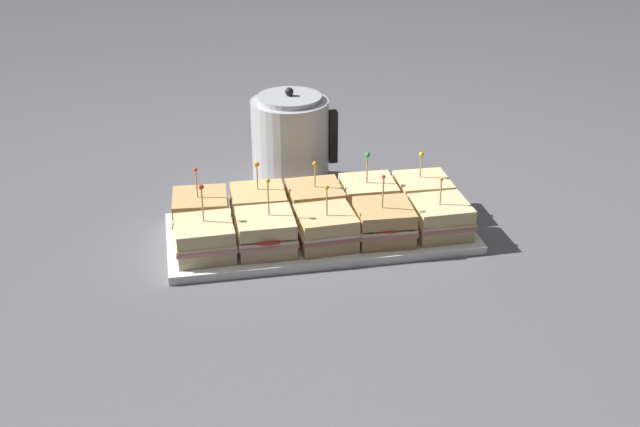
{
  "coord_description": "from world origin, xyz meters",
  "views": [
    {
      "loc": [
        -0.29,
        -1.49,
        0.82
      ],
      "look_at": [
        0.0,
        0.0,
        0.06
      ],
      "focal_mm": 45.0,
      "sensor_mm": 36.0,
      "label": 1
    }
  ],
  "objects_px": {
    "serving_platter": "(320,233)",
    "sandwich_back_right": "(368,197)",
    "kettle_steel": "(291,142)",
    "sandwich_front_far_left": "(205,239)",
    "sandwich_back_center": "(314,202)",
    "sandwich_back_far_left": "(201,212)",
    "sandwich_front_center": "(325,228)",
    "sandwich_front_right": "(384,223)",
    "sandwich_back_far_right": "(423,193)",
    "sandwich_front_far_right": "(440,218)",
    "sandwich_front_left": "(266,233)",
    "sandwich_back_left": "(258,207)"
  },
  "relations": [
    {
      "from": "sandwich_back_left",
      "to": "sandwich_back_far_right",
      "type": "height_order",
      "value": "sandwich_back_left"
    },
    {
      "from": "sandwich_front_right",
      "to": "sandwich_back_center",
      "type": "xyz_separation_m",
      "value": [
        -0.12,
        0.12,
        -0.0
      ]
    },
    {
      "from": "sandwich_back_far_left",
      "to": "kettle_steel",
      "type": "distance_m",
      "value": 0.32
    },
    {
      "from": "sandwich_front_right",
      "to": "sandwich_front_far_right",
      "type": "bearing_deg",
      "value": 1.23
    },
    {
      "from": "sandwich_front_far_left",
      "to": "sandwich_back_far_left",
      "type": "height_order",
      "value": "sandwich_front_far_left"
    },
    {
      "from": "serving_platter",
      "to": "kettle_steel",
      "type": "relative_size",
      "value": 2.62
    },
    {
      "from": "sandwich_front_far_left",
      "to": "sandwich_front_right",
      "type": "relative_size",
      "value": 1.02
    },
    {
      "from": "serving_platter",
      "to": "sandwich_back_far_right",
      "type": "bearing_deg",
      "value": 14.41
    },
    {
      "from": "serving_platter",
      "to": "sandwich_back_right",
      "type": "bearing_deg",
      "value": 27.54
    },
    {
      "from": "sandwich_back_center",
      "to": "sandwich_back_far_right",
      "type": "height_order",
      "value": "sandwich_back_center"
    },
    {
      "from": "sandwich_back_far_left",
      "to": "sandwich_front_center",
      "type": "bearing_deg",
      "value": -26.27
    },
    {
      "from": "sandwich_front_far_left",
      "to": "sandwich_back_center",
      "type": "xyz_separation_m",
      "value": [
        0.25,
        0.12,
        0.0
      ]
    },
    {
      "from": "sandwich_back_left",
      "to": "sandwich_front_far_left",
      "type": "bearing_deg",
      "value": -135.31
    },
    {
      "from": "sandwich_front_far_right",
      "to": "sandwich_back_left",
      "type": "relative_size",
      "value": 0.96
    },
    {
      "from": "sandwich_front_far_left",
      "to": "sandwich_back_left",
      "type": "height_order",
      "value": "sandwich_front_far_left"
    },
    {
      "from": "serving_platter",
      "to": "sandwich_front_far_right",
      "type": "xyz_separation_m",
      "value": [
        0.25,
        -0.06,
        0.04
      ]
    },
    {
      "from": "serving_platter",
      "to": "sandwich_front_far_left",
      "type": "bearing_deg",
      "value": -166.22
    },
    {
      "from": "sandwich_back_far_left",
      "to": "sandwich_front_right",
      "type": "bearing_deg",
      "value": -18.45
    },
    {
      "from": "sandwich_back_left",
      "to": "kettle_steel",
      "type": "relative_size",
      "value": 0.56
    },
    {
      "from": "sandwich_front_far_left",
      "to": "sandwich_front_left",
      "type": "bearing_deg",
      "value": -0.56
    },
    {
      "from": "serving_platter",
      "to": "sandwich_front_left",
      "type": "bearing_deg",
      "value": -153.51
    },
    {
      "from": "sandwich_front_left",
      "to": "sandwich_back_far_right",
      "type": "xyz_separation_m",
      "value": [
        0.37,
        0.13,
        -0.0
      ]
    },
    {
      "from": "serving_platter",
      "to": "sandwich_front_right",
      "type": "relative_size",
      "value": 4.35
    },
    {
      "from": "sandwich_front_far_left",
      "to": "sandwich_front_far_right",
      "type": "bearing_deg",
      "value": -0.01
    },
    {
      "from": "sandwich_back_right",
      "to": "sandwich_front_far_right",
      "type": "bearing_deg",
      "value": -44.78
    },
    {
      "from": "sandwich_front_center",
      "to": "sandwich_back_right",
      "type": "distance_m",
      "value": 0.18
    },
    {
      "from": "sandwich_back_left",
      "to": "sandwich_back_right",
      "type": "xyz_separation_m",
      "value": [
        0.25,
        0.0,
        0.0
      ]
    },
    {
      "from": "sandwich_back_far_left",
      "to": "sandwich_back_center",
      "type": "distance_m",
      "value": 0.25
    },
    {
      "from": "sandwich_back_far_left",
      "to": "kettle_steel",
      "type": "xyz_separation_m",
      "value": [
        0.23,
        0.22,
        0.06
      ]
    },
    {
      "from": "sandwich_front_right",
      "to": "kettle_steel",
      "type": "distance_m",
      "value": 0.38
    },
    {
      "from": "kettle_steel",
      "to": "sandwich_back_far_left",
      "type": "bearing_deg",
      "value": -136.33
    },
    {
      "from": "sandwich_front_center",
      "to": "sandwich_front_far_right",
      "type": "xyz_separation_m",
      "value": [
        0.25,
        0.0,
        -0.0
      ]
    },
    {
      "from": "serving_platter",
      "to": "sandwich_front_far_left",
      "type": "height_order",
      "value": "sandwich_front_far_left"
    },
    {
      "from": "sandwich_front_center",
      "to": "sandwich_back_right",
      "type": "xyz_separation_m",
      "value": [
        0.12,
        0.12,
        0.0
      ]
    },
    {
      "from": "sandwich_front_far_right",
      "to": "sandwich_back_center",
      "type": "height_order",
      "value": "sandwich_back_center"
    },
    {
      "from": "sandwich_front_left",
      "to": "kettle_steel",
      "type": "bearing_deg",
      "value": 72.72
    },
    {
      "from": "sandwich_back_left",
      "to": "sandwich_front_left",
      "type": "bearing_deg",
      "value": -90.17
    },
    {
      "from": "sandwich_front_far_right",
      "to": "serving_platter",
      "type": "bearing_deg",
      "value": 166.13
    },
    {
      "from": "sandwich_front_right",
      "to": "sandwich_back_far_right",
      "type": "bearing_deg",
      "value": 45.71
    },
    {
      "from": "sandwich_front_far_left",
      "to": "sandwich_back_center",
      "type": "distance_m",
      "value": 0.27
    },
    {
      "from": "sandwich_back_center",
      "to": "sandwich_back_far_right",
      "type": "bearing_deg",
      "value": 0.99
    },
    {
      "from": "sandwich_front_center",
      "to": "sandwich_back_right",
      "type": "height_order",
      "value": "sandwich_back_right"
    },
    {
      "from": "sandwich_front_far_right",
      "to": "sandwich_back_right",
      "type": "distance_m",
      "value": 0.18
    },
    {
      "from": "serving_platter",
      "to": "sandwich_front_left",
      "type": "relative_size",
      "value": 4.18
    },
    {
      "from": "serving_platter",
      "to": "sandwich_back_right",
      "type": "xyz_separation_m",
      "value": [
        0.12,
        0.06,
        0.05
      ]
    },
    {
      "from": "kettle_steel",
      "to": "sandwich_back_far_right",
      "type": "bearing_deg",
      "value": -39.36
    },
    {
      "from": "serving_platter",
      "to": "sandwich_back_center",
      "type": "bearing_deg",
      "value": 91.23
    },
    {
      "from": "sandwich_front_right",
      "to": "sandwich_front_far_right",
      "type": "relative_size",
      "value": 1.13
    },
    {
      "from": "sandwich_front_right",
      "to": "sandwich_back_right",
      "type": "distance_m",
      "value": 0.13
    },
    {
      "from": "sandwich_back_left",
      "to": "sandwich_back_far_right",
      "type": "relative_size",
      "value": 1.05
    }
  ]
}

